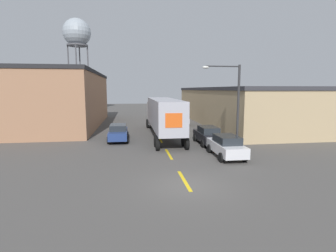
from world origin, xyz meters
name	(u,v)px	position (x,y,z in m)	size (l,w,h in m)	color
ground_plane	(187,186)	(0.00, 0.00, 0.00)	(160.00, 160.00, 0.00)	#4C4947
road_centerline	(169,154)	(0.00, 6.78, 0.00)	(0.20, 15.27, 0.01)	gold
warehouse_left	(60,99)	(-12.44, 24.67, 3.65)	(10.78, 23.44, 7.29)	#9E7051
warehouse_right	(240,105)	(13.07, 23.81, 2.64)	(12.04, 29.39, 5.27)	tan
semi_truck	(162,113)	(0.50, 14.94, 2.42)	(2.80, 15.68, 4.01)	silver
parked_car_right_near	(226,146)	(4.10, 5.34, 0.84)	(1.92, 4.43, 1.63)	silver
parked_car_right_mid	(208,135)	(4.10, 10.00, 0.84)	(1.92, 4.43, 1.63)	black
parked_car_right_far	(181,119)	(4.10, 23.43, 0.84)	(1.92, 4.43, 1.63)	#B2B2B7
parked_car_left_far	(118,132)	(-4.10, 12.65, 0.84)	(1.92, 4.43, 1.63)	navy
water_tower	(77,34)	(-14.21, 48.67, 17.01)	(5.97, 5.97, 20.28)	#47474C
street_lamp	(233,98)	(5.80, 8.56, 4.22)	(3.32, 0.32, 7.04)	#2D2D30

